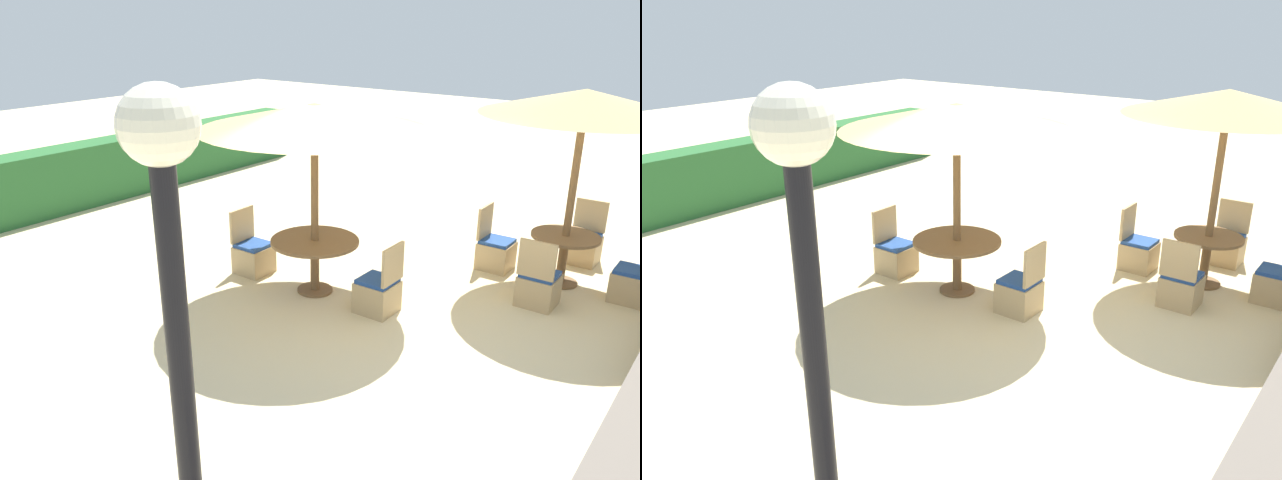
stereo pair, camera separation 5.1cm
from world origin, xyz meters
TOP-DOWN VIEW (x-y plane):
  - ground_plane at (0.00, 0.00)m, footprint 40.00×40.00m
  - hedge_row at (0.00, 6.95)m, footprint 13.00×0.70m
  - lamp_post at (-4.11, -1.66)m, footprint 0.36×0.36m
  - parasol_center at (0.31, 0.92)m, footprint 2.93×2.93m
  - round_table_center at (0.31, 0.92)m, footprint 1.17×1.17m
  - patio_chair_center_south at (0.30, -0.09)m, footprint 0.46×0.46m
  - patio_chair_center_north at (0.29, 2.03)m, footprint 0.46×0.46m
  - parasol_front_right at (2.58, -1.64)m, footprint 2.63×2.63m
  - round_table_front_right at (2.58, -1.64)m, footprint 0.91×0.91m
  - patio_chair_front_right_north at (2.54, -0.70)m, footprint 0.46×0.46m
  - patio_chair_front_right_west at (1.70, -1.62)m, footprint 0.46×0.46m
  - patio_chair_front_right_south at (2.56, -2.56)m, footprint 0.46×0.46m
  - patio_chair_front_right_east at (3.56, -1.66)m, footprint 0.46×0.46m

SIDE VIEW (x-z plane):
  - ground_plane at x=0.00m, z-range 0.00..0.00m
  - patio_chair_center_south at x=0.30m, z-range -0.20..0.73m
  - patio_chair_center_north at x=0.29m, z-range -0.20..0.73m
  - patio_chair_front_right_north at x=2.54m, z-range -0.20..0.73m
  - patio_chair_front_right_west at x=1.70m, z-range -0.20..0.73m
  - patio_chair_front_right_south at x=2.56m, z-range -0.20..0.73m
  - patio_chair_front_right_east at x=3.56m, z-range -0.20..0.73m
  - round_table_front_right at x=2.58m, z-range 0.17..0.88m
  - hedge_row at x=0.00m, z-range 0.00..1.17m
  - round_table_center at x=0.31m, z-range 0.23..0.97m
  - parasol_center at x=0.31m, z-range 1.09..3.61m
  - lamp_post at x=-4.11m, z-range 0.69..4.01m
  - parasol_front_right at x=2.58m, z-range 1.15..3.81m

